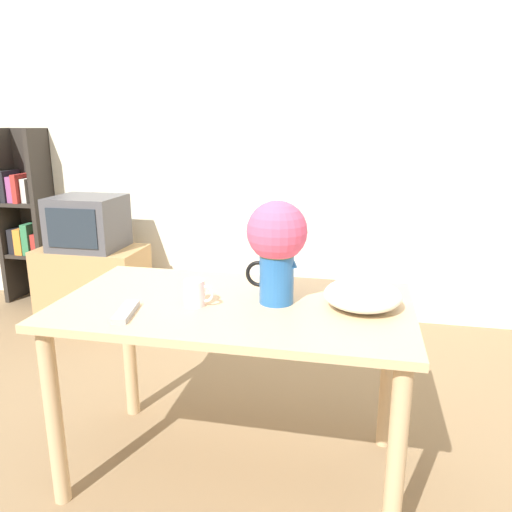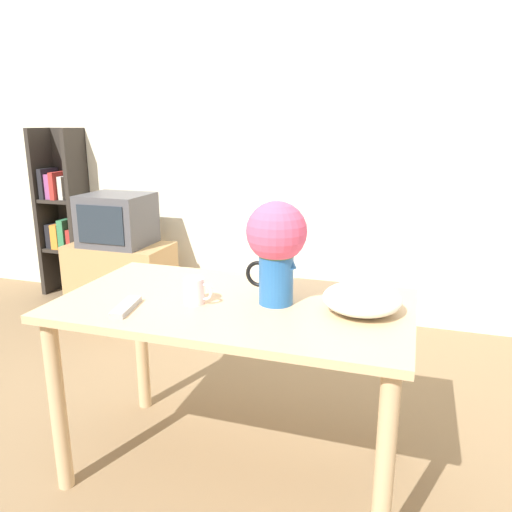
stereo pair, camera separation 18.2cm
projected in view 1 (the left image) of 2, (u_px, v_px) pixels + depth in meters
ground_plane at (238, 474)px, 2.01m from camera, size 12.00×12.00×0.00m
wall_back at (301, 133)px, 3.40m from camera, size 8.00×0.05×2.60m
table at (234, 330)px, 1.88m from camera, size 1.30×0.72×0.72m
flower_vase at (277, 242)px, 1.79m from camera, size 0.23×0.22×0.38m
coffee_mug at (195, 293)px, 1.80m from camera, size 0.11×0.08×0.10m
white_bowl at (362, 295)px, 1.78m from camera, size 0.27×0.27×0.10m
remote_control at (126, 312)px, 1.73m from camera, size 0.08×0.19×0.02m
tv_stand at (93, 284)px, 3.53m from camera, size 0.72×0.42×0.53m
tv_set at (88, 223)px, 3.42m from camera, size 0.45×0.41×0.36m
bookshelf at (27, 218)px, 3.85m from camera, size 0.36×0.26×1.33m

